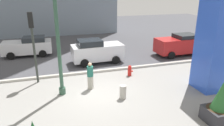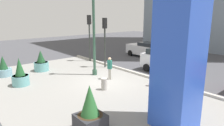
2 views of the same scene
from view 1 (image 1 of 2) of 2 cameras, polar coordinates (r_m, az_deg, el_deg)
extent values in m
plane|color=#47474C|center=(15.85, -7.25, -1.65)|extent=(60.00, 60.00, 0.00)
cube|color=gray|center=(10.56, -1.44, -12.83)|extent=(18.00, 10.00, 0.02)
cube|color=#B7B2A8|center=(15.01, -6.68, -2.51)|extent=(18.00, 0.24, 0.16)
cylinder|color=#335642|center=(12.36, -13.14, -7.24)|extent=(0.36, 0.36, 0.40)
cylinder|color=#335642|center=(11.33, -14.36, 7.52)|extent=(0.20, 0.20, 6.84)
cube|color=blue|center=(13.09, 26.18, 6.63)|extent=(1.58, 1.58, 6.38)
cube|color=#2D2D33|center=(10.74, 26.44, -12.40)|extent=(1.11, 1.11, 0.67)
cylinder|color=#382819|center=(10.59, 26.70, -10.94)|extent=(1.05, 1.05, 0.04)
cone|color=#2D6B33|center=(10.29, 27.25, -7.73)|extent=(0.78, 0.78, 1.28)
cylinder|color=red|center=(14.52, 4.73, -2.38)|extent=(0.26, 0.26, 0.55)
sphere|color=red|center=(14.39, 4.77, -1.07)|extent=(0.24, 0.24, 0.24)
cylinder|color=red|center=(14.57, 5.35, -2.21)|extent=(0.12, 0.10, 0.10)
cylinder|color=#B2ADA3|center=(11.54, 2.94, -7.75)|extent=(0.36, 0.36, 0.75)
cylinder|color=#333833|center=(13.78, -19.90, 1.73)|extent=(0.14, 0.14, 3.46)
cube|color=black|center=(13.34, -20.96, 10.70)|extent=(0.28, 0.32, 0.90)
sphere|color=yellow|center=(13.51, -20.92, 10.80)|extent=(0.18, 0.18, 0.18)
cube|color=silver|center=(20.20, -21.70, 4.01)|extent=(4.16, 1.92, 1.01)
cube|color=#1E2328|center=(19.98, -20.19, 6.08)|extent=(1.89, 1.64, 0.37)
cylinder|color=black|center=(19.65, -25.46, 1.71)|extent=(0.65, 0.24, 0.64)
cylinder|color=black|center=(21.37, -24.72, 3.11)|extent=(0.65, 0.24, 0.64)
cylinder|color=black|center=(19.33, -18.04, 2.39)|extent=(0.65, 0.24, 0.64)
cylinder|color=black|center=(21.08, -17.89, 3.75)|extent=(0.65, 0.24, 0.64)
cube|color=red|center=(19.89, 17.41, 4.62)|extent=(4.17, 1.89, 1.24)
cube|color=#1E2328|center=(20.08, 19.09, 6.87)|extent=(1.89, 1.62, 0.32)
cylinder|color=black|center=(18.61, 15.58, 2.00)|extent=(0.64, 0.23, 0.64)
cylinder|color=black|center=(20.06, 12.79, 3.46)|extent=(0.64, 0.23, 0.64)
cylinder|color=black|center=(20.12, 21.69, 2.60)|extent=(0.64, 0.23, 0.64)
cylinder|color=black|center=(21.47, 18.70, 3.94)|extent=(0.64, 0.23, 0.64)
cube|color=silver|center=(17.02, -3.90, 2.98)|extent=(4.07, 1.85, 1.17)
cube|color=#1E2328|center=(16.68, -5.96, 5.44)|extent=(1.86, 1.57, 0.44)
cylinder|color=black|center=(18.30, -0.80, 2.43)|extent=(0.65, 0.24, 0.64)
cylinder|color=black|center=(16.75, 1.03, 0.83)|extent=(0.65, 0.24, 0.64)
cylinder|color=black|center=(17.72, -8.47, 1.65)|extent=(0.65, 0.24, 0.64)
cylinder|color=black|center=(16.12, -7.33, -0.08)|extent=(0.65, 0.24, 0.64)
cube|color=#B2AD9E|center=(12.61, -5.77, -5.23)|extent=(0.34, 0.33, 0.81)
cylinder|color=#236656|center=(12.33, -5.88, -2.21)|extent=(0.51, 0.51, 0.61)
sphere|color=tan|center=(12.18, -5.95, -0.39)|extent=(0.22, 0.22, 0.22)
camera|label=2|loc=(13.49, 63.97, 4.61)|focal=32.96mm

